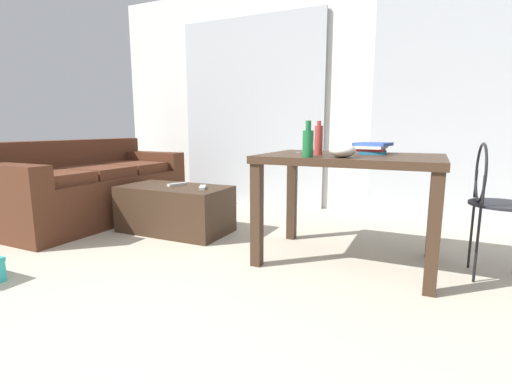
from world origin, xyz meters
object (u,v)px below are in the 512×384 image
object	(u,v)px
craft_table	(350,171)
couch	(90,188)
coffee_table	(175,209)
bottle_near	(308,142)
bowl	(343,151)
scissors	(304,152)
book_stack	(372,148)
tv_remote_secondary	(202,187)
wire_chair	(492,193)
tv_remote_primary	(177,184)
bottle_far	(319,140)

from	to	relation	value
craft_table	couch	bearing A→B (deg)	177.27
coffee_table	bottle_near	distance (m)	1.58
couch	bowl	size ratio (longest dim) A/B	11.65
scissors	coffee_table	bearing A→B (deg)	178.03
couch	scissors	xyz separation A→B (m)	(2.30, -0.06, 0.43)
book_stack	bottle_near	bearing A→B (deg)	-122.93
bowl	bottle_near	bearing A→B (deg)	-157.27
bowl	tv_remote_secondary	xyz separation A→B (m)	(-1.26, 0.35, -0.37)
couch	book_stack	size ratio (longest dim) A/B	6.79
wire_chair	book_stack	size ratio (longest dim) A/B	3.04
tv_remote_primary	tv_remote_secondary	bearing A→B (deg)	8.69
couch	tv_remote_secondary	distance (m)	1.39
tv_remote_primary	bottle_far	bearing A→B (deg)	9.63
bottle_near	scissors	world-z (taller)	bottle_near
bottle_near	bottle_far	xyz separation A→B (m)	(-0.00, 0.24, 0.01)
wire_chair	bottle_near	size ratio (longest dim) A/B	3.77
couch	craft_table	xyz separation A→B (m)	(2.65, -0.13, 0.32)
craft_table	bottle_far	xyz separation A→B (m)	(-0.20, -0.09, 0.21)
tv_remote_primary	tv_remote_secondary	xyz separation A→B (m)	(0.31, -0.06, 0.00)
bowl	couch	bearing A→B (deg)	171.94
bottle_far	coffee_table	bearing A→B (deg)	171.77
wire_chair	bowl	world-z (taller)	wire_chair
scissors	tv_remote_primary	distance (m)	1.27
scissors	bottle_far	bearing A→B (deg)	-46.19
craft_table	scissors	xyz separation A→B (m)	(-0.35, 0.07, 0.11)
couch	bowl	distance (m)	2.72
bottle_far	scissors	world-z (taller)	bottle_far
bottle_near	couch	bearing A→B (deg)	169.43
tv_remote_secondary	tv_remote_primary	bearing A→B (deg)	140.56
bottle_near	tv_remote_secondary	size ratio (longest dim) A/B	1.37
book_stack	couch	bearing A→B (deg)	-179.30
wire_chair	book_stack	xyz separation A→B (m)	(-0.73, 0.07, 0.26)
bottle_far	book_stack	xyz separation A→B (m)	(0.32, 0.25, -0.06)
bottle_far	bowl	size ratio (longest dim) A/B	1.39
bottle_near	bowl	xyz separation A→B (m)	(0.20, 0.08, -0.05)
book_stack	tv_remote_secondary	bearing A→B (deg)	-177.48
couch	book_stack	distance (m)	2.81
craft_table	bottle_far	distance (m)	0.31
couch	wire_chair	size ratio (longest dim) A/B	2.24
scissors	bowl	bearing A→B (deg)	-42.35
couch	coffee_table	distance (m)	1.08
bottle_far	tv_remote_secondary	distance (m)	1.16
bottle_far	scissors	distance (m)	0.24
bowl	tv_remote_primary	distance (m)	1.67
wire_chair	tv_remote_primary	bearing A→B (deg)	178.34
bottle_near	bowl	world-z (taller)	bottle_near
coffee_table	scissors	size ratio (longest dim) A/B	10.56
craft_table	scissors	size ratio (longest dim) A/B	12.76
couch	tv_remote_primary	world-z (taller)	couch
bottle_far	tv_remote_primary	bearing A→B (deg)	169.81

